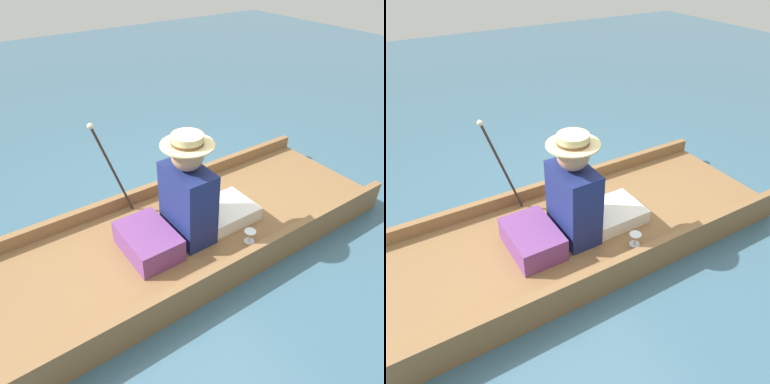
% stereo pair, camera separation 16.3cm
% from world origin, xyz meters
% --- Properties ---
extents(ground_plane, '(16.00, 16.00, 0.00)m').
position_xyz_m(ground_plane, '(0.00, 0.00, 0.00)').
color(ground_plane, '#385B70').
extents(punt_boat, '(1.14, 3.16, 0.26)m').
position_xyz_m(punt_boat, '(0.00, 0.00, 0.08)').
color(punt_boat, brown).
rests_on(punt_boat, ground_plane).
extents(seat_cushion, '(0.47, 0.33, 0.18)m').
position_xyz_m(seat_cushion, '(0.05, -0.41, 0.24)').
color(seat_cushion, '#6B3875').
rests_on(seat_cushion, punt_boat).
extents(seated_person, '(0.41, 0.76, 0.83)m').
position_xyz_m(seated_person, '(0.06, -0.01, 0.46)').
color(seated_person, white).
rests_on(seated_person, punt_boat).
extents(teddy_bear, '(0.25, 0.15, 0.36)m').
position_xyz_m(teddy_bear, '(-0.28, 0.02, 0.32)').
color(teddy_bear, '#9E754C').
rests_on(teddy_bear, punt_boat).
extents(wine_glass, '(0.09, 0.09, 0.10)m').
position_xyz_m(wine_glass, '(0.38, 0.24, 0.22)').
color(wine_glass, silver).
rests_on(wine_glass, punt_boat).
extents(walking_cane, '(0.04, 0.27, 0.82)m').
position_xyz_m(walking_cane, '(-0.47, -0.42, 0.63)').
color(walking_cane, '#2D2823').
rests_on(walking_cane, punt_boat).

